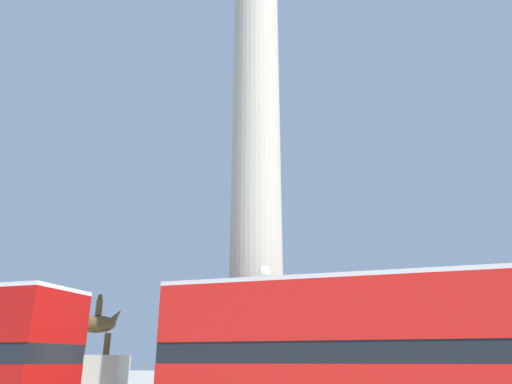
# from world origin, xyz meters

# --- Properties ---
(monument_column) EXTENTS (5.55, 5.55, 24.97)m
(monument_column) POSITION_xyz_m (0.00, 0.00, 9.72)
(monument_column) COLOR #ADA593
(monument_column) RESTS_ON ground_plane
(bus_c) EXTENTS (10.45, 3.43, 4.46)m
(bus_c) POSITION_xyz_m (3.59, -4.80, 2.46)
(bus_c) COLOR red
(bus_c) RESTS_ON ground_plane
(equestrian_statue) EXTENTS (3.96, 3.21, 5.87)m
(equestrian_statue) POSITION_xyz_m (-10.35, 5.90, 1.58)
(equestrian_statue) COLOR #ADA593
(equestrian_statue) RESTS_ON ground_plane
(street_lamp) EXTENTS (0.41, 0.41, 5.28)m
(street_lamp) POSITION_xyz_m (0.98, -3.20, 2.93)
(street_lamp) COLOR black
(street_lamp) RESTS_ON ground_plane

